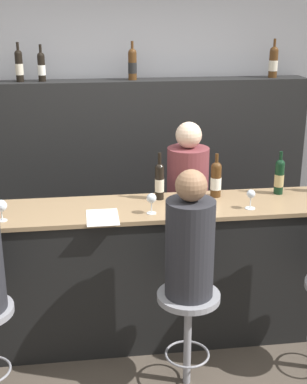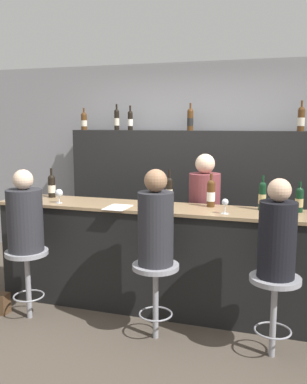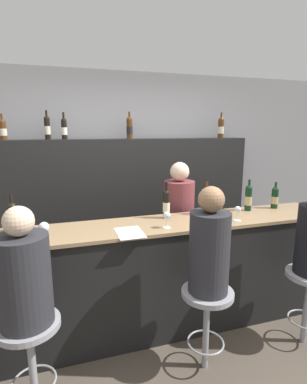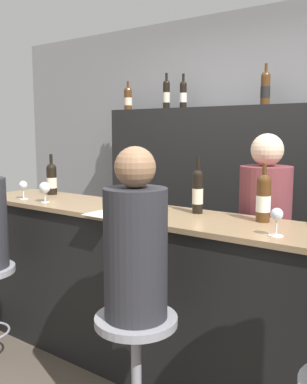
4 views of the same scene
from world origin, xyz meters
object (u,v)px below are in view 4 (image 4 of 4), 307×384
Objects in this scene: wine_bottle_backbar_1 at (166,94)px; wine_glass_0 at (23,186)px; wine_glass_2 at (159,201)px; guest_seated_middle at (136,244)px; wine_bottle_counter_2 at (264,198)px; wine_bottle_backbar_0 at (128,98)px; wine_bottle_counter_1 at (198,191)px; bartender at (263,261)px; wine_glass_1 at (45,188)px; wine_glass_3 at (277,216)px; wine_bottle_backbar_2 at (183,94)px; bar_stool_middle at (136,344)px; wine_bottle_backbar_3 at (265,88)px; wine_bottle_counter_0 at (52,179)px.

wine_bottle_backbar_1 is 1.67m from wine_glass_0.
wine_glass_2 is 0.18× the size of guest_seated_middle.
wine_bottle_backbar_1 reaches higher than wine_bottle_counter_2.
wine_bottle_counter_1 is at bearing -38.08° from wine_bottle_backbar_0.
wine_bottle_backbar_1 is 0.22× the size of bartender.
bartender reaches higher than wine_glass_1.
wine_bottle_counter_2 is 2.37× the size of wine_glass_3.
wine_bottle_backbar_2 is (-0.86, 1.19, 0.69)m from wine_bottle_counter_1.
wine_glass_1 is at bearing -165.56° from wine_bottle_counter_1.
guest_seated_middle reaches higher than wine_bottle_counter_1.
wine_glass_0 is 1.22m from wine_glass_2.
wine_bottle_backbar_0 is 2.17m from wine_glass_2.
wine_bottle_backbar_1 is (0.47, 0.00, 0.02)m from wine_bottle_backbar_0.
wine_bottle_backbar_1 is 2.43× the size of wine_glass_3.
wine_bottle_counter_1 is 0.67m from bartender.
bar_stool_middle is at bearing -139.60° from wine_glass_3.
wine_glass_1 is at bearing -98.34° from wine_bottle_backbar_2.
bartender is (-0.31, 0.65, -0.44)m from wine_glass_3.
wine_bottle_counter_2 reaches higher than wine_glass_0.
wine_bottle_backbar_3 is 2.33× the size of wine_glass_1.
wine_bottle_backbar_2 is at bearing 125.84° from wine_bottle_counter_1.
wine_bottle_counter_0 is at bearing 171.78° from wine_glass_3.
wine_glass_0 is at bearing -130.31° from wine_bottle_backbar_3.
wine_bottle_backbar_0 is at bearing 99.36° from wine_bottle_counter_0.
wine_bottle_counter_2 is 2.28× the size of wine_glass_2.
wine_bottle_backbar_2 reaches higher than wine_glass_2.
wine_bottle_backbar_1 is 0.98m from wine_bottle_backbar_3.
wine_glass_1 is at bearing -0.00° from wine_glass_0.
wine_bottle_counter_1 reaches higher than wine_glass_0.
wine_bottle_backbar_1 reaches higher than bar_stool_middle.
wine_glass_3 is at bearing -57.32° from wine_bottle_counter_2.
guest_seated_middle is 0.53× the size of bartender.
wine_bottle_backbar_3 reaches higher than wine_bottle_backbar_0.
wine_bottle_counter_0 is at bearing -180.00° from wine_bottle_counter_1.
wine_bottle_counter_2 is at bearing 0.00° from wine_bottle_counter_0.
wine_bottle_backbar_0 is 1.65m from wine_glass_0.
wine_glass_2 reaches higher than wine_glass_3.
guest_seated_middle is at bearing 116.57° from bar_stool_middle.
wine_bottle_backbar_2 is at bearing 144.38° from bartender.
wine_bottle_counter_1 is at bearing 180.00° from wine_bottle_counter_2.
wine_bottle_backbar_3 is 0.41× the size of guest_seated_middle.
wine_bottle_backbar_3 is (1.25, 1.19, 0.72)m from wine_bottle_counter_0.
wine_bottle_backbar_2 reaches higher than wine_glass_3.
wine_bottle_backbar_1 reaches higher than wine_glass_1.
guest_seated_middle is at bearing -139.60° from wine_glass_3.
wine_glass_1 is 1.24m from guest_seated_middle.
wine_bottle_backbar_2 reaches higher than wine_bottle_backbar_0.
wine_bottle_counter_2 is at bearing -43.02° from wine_bottle_backbar_2.
bar_stool_middle is at bearing -100.38° from bartender.
wine_bottle_counter_0 is 1.46m from wine_bottle_backbar_2.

